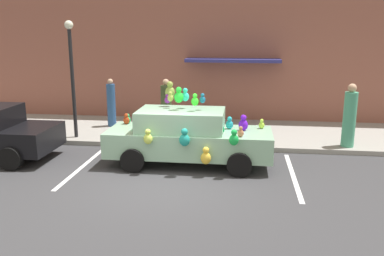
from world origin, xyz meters
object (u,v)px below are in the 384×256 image
(pedestrian_near_shopfront, at_px, (349,118))
(pedestrian_walking_past, at_px, (166,108))
(pedestrian_by_lamp, at_px, (111,104))
(street_lamp_post, at_px, (72,67))
(teddy_bear_on_sidewalk, at_px, (174,131))
(plush_covered_car, at_px, (187,136))

(pedestrian_near_shopfront, bearing_deg, pedestrian_walking_past, 169.27)
(pedestrian_near_shopfront, distance_m, pedestrian_by_lamp, 8.31)
(pedestrian_by_lamp, bearing_deg, street_lamp_post, -111.67)
(street_lamp_post, xyz_separation_m, pedestrian_near_shopfront, (8.81, -0.03, -1.43))
(street_lamp_post, relative_size, pedestrian_near_shopfront, 1.95)
(pedestrian_walking_past, bearing_deg, teddy_bear_on_sidewalk, -64.44)
(pedestrian_near_shopfront, xyz_separation_m, pedestrian_by_lamp, (-8.12, 1.77, -0.08))
(pedestrian_near_shopfront, bearing_deg, pedestrian_by_lamp, 167.72)
(pedestrian_walking_past, bearing_deg, pedestrian_by_lamp, 163.67)
(street_lamp_post, xyz_separation_m, pedestrian_walking_past, (2.90, 1.09, -1.47))
(teddy_bear_on_sidewalk, distance_m, pedestrian_walking_past, 1.17)
(pedestrian_near_shopfront, distance_m, pedestrian_walking_past, 6.02)
(street_lamp_post, relative_size, pedestrian_by_lamp, 2.15)
(teddy_bear_on_sidewalk, height_order, pedestrian_walking_past, pedestrian_walking_past)
(pedestrian_near_shopfront, bearing_deg, plush_covered_car, -158.24)
(pedestrian_near_shopfront, height_order, pedestrian_walking_past, pedestrian_near_shopfront)
(pedestrian_near_shopfront, xyz_separation_m, pedestrian_walking_past, (-5.92, 1.12, -0.04))
(street_lamp_post, height_order, pedestrian_walking_past, street_lamp_post)
(teddy_bear_on_sidewalk, xyz_separation_m, pedestrian_by_lamp, (-2.64, 1.55, 0.56))
(teddy_bear_on_sidewalk, bearing_deg, plush_covered_car, -70.91)
(teddy_bear_on_sidewalk, height_order, pedestrian_by_lamp, pedestrian_by_lamp)
(teddy_bear_on_sidewalk, relative_size, pedestrian_by_lamp, 0.33)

